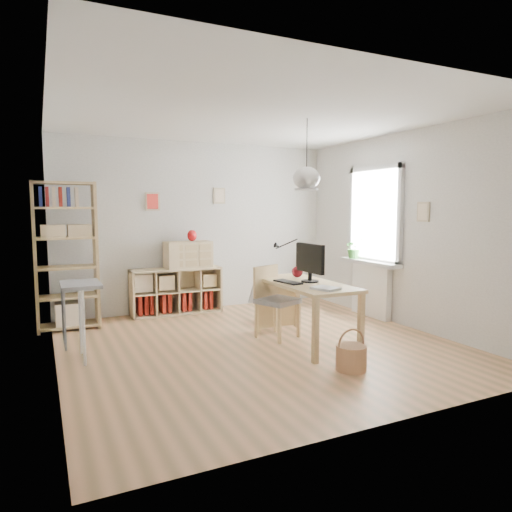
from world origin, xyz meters
name	(u,v)px	position (x,y,z in m)	size (l,w,h in m)	color
ground	(259,345)	(0.00, 0.00, 0.00)	(4.50, 4.50, 0.00)	tan
room_shell	(306,178)	(0.55, -0.15, 2.00)	(4.50, 4.50, 4.50)	white
window_unit	(375,215)	(2.23, 0.60, 1.55)	(0.07, 1.16, 1.46)	white
radiator	(371,290)	(2.19, 0.60, 0.40)	(0.10, 0.80, 0.80)	white
windowsill	(369,263)	(2.14, 0.60, 0.83)	(0.22, 1.20, 0.06)	silver
desk	(305,290)	(0.55, -0.15, 0.66)	(0.70, 1.50, 0.75)	tan
cube_shelf	(174,294)	(-0.47, 2.08, 0.30)	(1.40, 0.38, 0.72)	beige
tall_bookshelf	(65,250)	(-2.04, 1.80, 1.09)	(0.80, 0.38, 2.00)	tan
side_table	(74,300)	(-2.04, 0.35, 0.67)	(0.40, 0.55, 0.85)	gray
chair	(274,297)	(0.33, 0.25, 0.52)	(0.58, 0.58, 0.91)	gray
wicker_basket	(351,357)	(0.47, -1.18, 0.14)	(0.32, 0.31, 0.44)	#AC774D
storage_chest	(277,307)	(0.78, 1.02, 0.18)	(0.62, 0.68, 0.57)	beige
monitor	(310,261)	(0.62, -0.15, 1.01)	(0.22, 0.54, 0.47)	black
keyboard	(288,282)	(0.34, -0.09, 0.76)	(0.15, 0.40, 0.02)	black
task_lamp	(285,253)	(0.61, 0.46, 1.06)	(0.42, 0.16, 0.45)	black
yarn_ball	(297,272)	(0.67, 0.24, 0.82)	(0.14, 0.14, 0.14)	#46090F
paper_tray	(326,288)	(0.49, -0.67, 0.76)	(0.22, 0.28, 0.03)	silver
drawer_chest	(188,254)	(-0.25, 2.04, 0.93)	(0.72, 0.33, 0.41)	beige
red_vase	(192,236)	(-0.18, 2.04, 1.22)	(0.15, 0.15, 0.18)	#A70D10
potted_plant	(354,248)	(2.12, 0.95, 1.02)	(0.30, 0.26, 0.33)	#32732B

